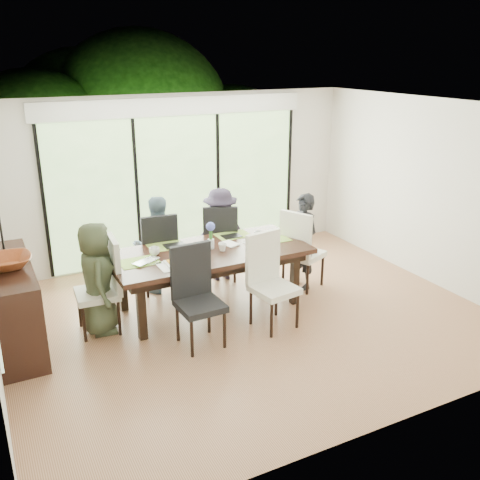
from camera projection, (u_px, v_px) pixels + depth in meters
name	position (u px, v px, depth m)	size (l,w,h in m)	color
floor	(249.00, 318.00, 7.03)	(6.00, 5.00, 0.01)	brown
ceiling	(250.00, 106.00, 6.13)	(6.00, 5.00, 0.01)	white
wall_back	(177.00, 179.00, 8.69)	(6.00, 0.02, 2.70)	silver
wall_front	(389.00, 299.00, 4.46)	(6.00, 0.02, 2.70)	silver
wall_right	(430.00, 192.00, 7.86)	(0.02, 5.00, 2.70)	silver
glass_doors	(179.00, 188.00, 8.71)	(4.20, 0.02, 2.30)	#598C3F
blinds_header	(176.00, 106.00, 8.26)	(4.40, 0.06, 0.28)	white
mullion_a	(44.00, 204.00, 7.80)	(0.05, 0.04, 2.30)	black
mullion_b	(137.00, 193.00, 8.40)	(0.05, 0.04, 2.30)	black
mullion_c	(218.00, 184.00, 8.99)	(0.05, 0.04, 2.30)	black
mullion_d	(289.00, 175.00, 9.59)	(0.05, 0.04, 2.30)	black
deck	(164.00, 243.00, 9.90)	(6.00, 1.80, 0.10)	brown
rail_top	(149.00, 202.00, 10.38)	(6.00, 0.08, 0.06)	brown
foliage_left	(39.00, 155.00, 10.16)	(3.20, 3.20, 3.20)	#14380F
foliage_mid	(140.00, 126.00, 11.48)	(4.00, 4.00, 4.00)	#14380F
foliage_right	(232.00, 150.00, 11.75)	(2.80, 2.80, 2.80)	#14380F
foliage_far	(87.00, 133.00, 11.70)	(3.60, 3.60, 3.60)	#14380F
table_top	(209.00, 252.00, 7.07)	(2.63, 1.21, 0.07)	black
table_apron	(209.00, 259.00, 7.10)	(2.41, 0.99, 0.11)	black
table_leg_fl	(141.00, 310.00, 6.38)	(0.10, 0.10, 0.76)	black
table_leg_fr	(295.00, 278.00, 7.30)	(0.10, 0.10, 0.76)	black
table_leg_bl	(122.00, 284.00, 7.11)	(0.10, 0.10, 0.76)	black
table_leg_br	(264.00, 258.00, 8.03)	(0.10, 0.10, 0.76)	black
chair_left_end	(96.00, 287.00, 6.49)	(0.50, 0.50, 1.21)	beige
chair_right_end	(304.00, 248.00, 7.77)	(0.50, 0.50, 1.21)	white
chair_far_left	(157.00, 251.00, 7.65)	(0.50, 0.50, 1.21)	black
chair_far_right	(220.00, 240.00, 8.08)	(0.50, 0.50, 1.21)	black
chair_near_left	(200.00, 298.00, 6.19)	(0.50, 0.50, 1.21)	black
chair_near_right	(275.00, 282.00, 6.61)	(0.50, 0.50, 1.21)	white
person_left_end	(97.00, 278.00, 6.47)	(0.66, 0.41, 1.41)	#3B452E
person_right_end	(303.00, 241.00, 7.73)	(0.66, 0.41, 1.41)	black
person_far_left	(157.00, 244.00, 7.60)	(0.66, 0.41, 1.41)	#6C889C
person_far_right	(221.00, 234.00, 8.03)	(0.66, 0.41, 1.41)	#282132
placemat_left	(139.00, 262.00, 6.65)	(0.48, 0.35, 0.01)	#7CA73B
placemat_right	(271.00, 239.00, 7.46)	(0.48, 0.35, 0.01)	#84AD3D
placemat_far_l	(167.00, 246.00, 7.20)	(0.48, 0.35, 0.01)	olive
placemat_far_r	(233.00, 235.00, 7.63)	(0.48, 0.35, 0.01)	olive
placemat_paper	(178.00, 265.00, 6.57)	(0.48, 0.35, 0.01)	white
tablet_far_l	(175.00, 245.00, 7.20)	(0.28, 0.20, 0.01)	black
tablet_far_r	(231.00, 236.00, 7.56)	(0.26, 0.19, 0.01)	black
papers	(257.00, 243.00, 7.31)	(0.33, 0.24, 0.00)	white
platter_base	(178.00, 263.00, 6.56)	(0.28, 0.28, 0.03)	white
platter_snacks	(178.00, 262.00, 6.56)	(0.22, 0.22, 0.02)	orange
vase	(211.00, 244.00, 7.10)	(0.09, 0.09, 0.13)	silver
hyacinth_stems	(211.00, 234.00, 7.06)	(0.04, 0.04, 0.18)	#337226
hyacinth_blooms	(211.00, 227.00, 7.02)	(0.12, 0.12, 0.12)	#5361D1
laptop	(149.00, 262.00, 6.61)	(0.36, 0.23, 0.03)	silver
cup_a	(154.00, 251.00, 6.87)	(0.14, 0.14, 0.11)	white
cup_b	(222.00, 247.00, 7.02)	(0.11, 0.11, 0.10)	white
cup_c	(259.00, 235.00, 7.46)	(0.14, 0.14, 0.11)	white
book	(225.00, 245.00, 7.20)	(0.18, 0.25, 0.02)	white
sideboard	(13.00, 304.00, 6.27)	(0.50, 1.79, 1.00)	black
bowl	(7.00, 262.00, 5.99)	(0.53, 0.53, 0.13)	brown
candlestick_base	(5.00, 253.00, 6.39)	(0.11, 0.11, 0.04)	black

